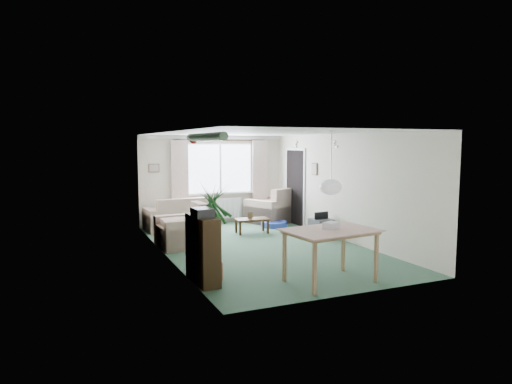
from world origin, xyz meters
name	(u,v)px	position (x,y,z in m)	size (l,w,h in m)	color
ground	(262,248)	(0.00, 0.00, 0.00)	(6.50, 6.50, 0.00)	#32533E
window	(220,168)	(0.20, 3.23, 1.50)	(1.80, 0.03, 1.30)	white
curtain_rod	(221,140)	(0.20, 3.15, 2.27)	(2.60, 0.03, 0.03)	black
curtain_left	(180,178)	(-0.95, 3.13, 1.27)	(0.45, 0.08, 2.00)	beige
curtain_right	(260,176)	(1.35, 3.13, 1.27)	(0.45, 0.08, 2.00)	beige
radiator	(221,208)	(0.20, 3.19, 0.40)	(1.20, 0.10, 0.55)	white
doorway	(295,187)	(1.99, 2.20, 1.00)	(0.03, 0.95, 2.00)	black
pendant_lamp	(331,187)	(0.20, -2.30, 1.48)	(0.36, 0.36, 0.36)	white
tinsel_garland	(205,137)	(-1.92, -2.30, 2.28)	(1.60, 1.60, 0.12)	#196626
bauble_cluster_a	(297,142)	(1.30, 0.90, 2.22)	(0.20, 0.20, 0.20)	silver
bauble_cluster_b	(336,142)	(1.60, -0.30, 2.22)	(0.20, 0.20, 0.20)	silver
wall_picture_back	(154,168)	(-1.60, 3.23, 1.55)	(0.28, 0.03, 0.22)	brown
wall_picture_right	(315,169)	(1.98, 1.20, 1.55)	(0.03, 0.24, 0.30)	brown
sofa	(178,213)	(-1.10, 2.75, 0.41)	(1.65, 0.87, 0.82)	#BFAC90
armchair_corner	(270,205)	(1.48, 2.73, 0.48)	(1.07, 1.02, 0.96)	beige
armchair_left	(182,225)	(-1.50, 0.79, 0.46)	(1.03, 0.97, 0.92)	beige
coffee_table	(252,226)	(0.42, 1.52, 0.18)	(0.80, 0.45, 0.36)	black
photo_frame	(250,215)	(0.38, 1.55, 0.44)	(0.12, 0.02, 0.16)	brown
bookshelf	(203,249)	(-1.84, -1.83, 0.53)	(0.29, 0.87, 1.06)	black
hifi_box	(202,213)	(-1.86, -1.92, 1.13)	(0.28, 0.35, 0.14)	#323236
houseplant	(213,232)	(-1.65, -1.77, 0.78)	(0.67, 0.67, 1.56)	#1E582C
dining_table	(330,256)	(0.02, -2.60, 0.41)	(1.32, 0.88, 0.82)	tan
gift_box	(331,226)	(0.08, -2.52, 0.88)	(0.25, 0.18, 0.12)	white
tv_cube	(321,228)	(1.70, 0.40, 0.22)	(0.44, 0.48, 0.44)	#3A3A3F
pet_bed	(274,224)	(1.30, 2.09, 0.07)	(0.69, 0.69, 0.14)	navy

